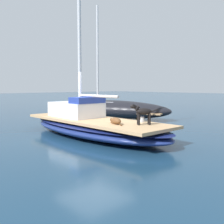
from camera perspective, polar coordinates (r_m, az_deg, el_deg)
ground_plane at (r=10.48m, az=-3.80°, el=-5.11°), size 120.00×120.00×0.00m
sailboat_main at (r=10.42m, az=-3.81°, el=-3.30°), size 2.61×7.27×0.66m
mast_main at (r=11.08m, az=-6.50°, el=16.14°), size 0.14×2.27×7.37m
cabin_house at (r=11.22m, az=-7.43°, el=0.75°), size 1.43×2.24×0.84m
dog_black at (r=8.86m, az=6.52°, el=-0.04°), size 0.81×0.61×0.70m
dog_brown at (r=9.05m, az=0.79°, el=-1.89°), size 0.47×0.91×0.22m
deck_winch at (r=9.56m, az=6.46°, el=-1.57°), size 0.16×0.16×0.21m
moored_boat_starboard_side at (r=16.13m, az=-0.65°, el=0.72°), size 4.41×7.93×6.72m
mooring_buoy at (r=15.39m, az=5.40°, el=-0.85°), size 0.44×0.44×0.44m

